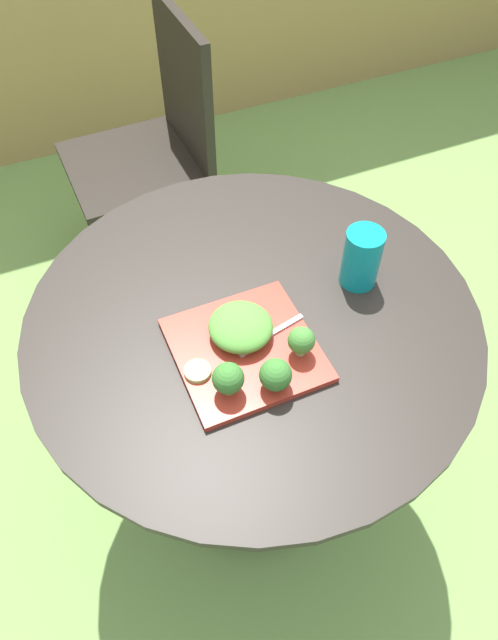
{
  "coord_description": "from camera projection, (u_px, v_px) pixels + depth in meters",
  "views": [
    {
      "loc": [
        -0.31,
        -0.69,
        1.65
      ],
      "look_at": [
        -0.02,
        -0.04,
        0.78
      ],
      "focal_mm": 33.09,
      "sensor_mm": 36.0,
      "label": 1
    }
  ],
  "objects": [
    {
      "name": "broccoli_floret_0",
      "position": [
        276.0,
        375.0,
        1.03
      ],
      "size": [
        0.06,
        0.06,
        0.07
      ],
      "color": "#99B770",
      "rests_on": "salad_plate"
    },
    {
      "name": "fork",
      "position": [
        264.0,
        338.0,
        1.12
      ],
      "size": [
        0.15,
        0.05,
        0.0
      ],
      "color": "silver",
      "rests_on": "salad_plate"
    },
    {
      "name": "broccoli_floret_1",
      "position": [
        228.0,
        379.0,
        1.02
      ],
      "size": [
        0.06,
        0.06,
        0.07
      ],
      "color": "#99B770",
      "rests_on": "salad_plate"
    },
    {
      "name": "ground_plane",
      "position": [
        251.0,
        473.0,
        1.76
      ],
      "size": [
        12.0,
        12.0,
        0.0
      ],
      "primitive_type": "plane",
      "color": "#70994C"
    },
    {
      "name": "drinking_glass",
      "position": [
        361.0,
        261.0,
        1.2
      ],
      "size": [
        0.08,
        0.08,
        0.13
      ],
      "color": "#0F8C93",
      "rests_on": "patio_table"
    },
    {
      "name": "salad_plate",
      "position": [
        245.0,
        350.0,
        1.12
      ],
      "size": [
        0.26,
        0.26,
        0.01
      ],
      "primitive_type": "cube",
      "color": "#AD3323",
      "rests_on": "patio_table"
    },
    {
      "name": "lettuce_mound",
      "position": [
        241.0,
        327.0,
        1.11
      ],
      "size": [
        0.12,
        0.13,
        0.05
      ],
      "primitive_type": "ellipsoid",
      "color": "#519338",
      "rests_on": "salad_plate"
    },
    {
      "name": "cucumber_slice_0",
      "position": [
        198.0,
        371.0,
        1.07
      ],
      "size": [
        0.05,
        0.05,
        0.01
      ],
      "primitive_type": "cylinder",
      "color": "#8EB766",
      "rests_on": "salad_plate"
    },
    {
      "name": "broccoli_floret_2",
      "position": [
        301.0,
        341.0,
        1.07
      ],
      "size": [
        0.05,
        0.05,
        0.06
      ],
      "color": "#99B770",
      "rests_on": "salad_plate"
    },
    {
      "name": "patio_chair",
      "position": [
        157.0,
        136.0,
        1.95
      ],
      "size": [
        0.45,
        0.45,
        0.9
      ],
      "color": "black",
      "rests_on": "ground_plane"
    },
    {
      "name": "patio_table",
      "position": [
        252.0,
        386.0,
        1.38
      ],
      "size": [
        0.92,
        0.92,
        0.74
      ],
      "color": "#28231E",
      "rests_on": "ground_plane"
    }
  ]
}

